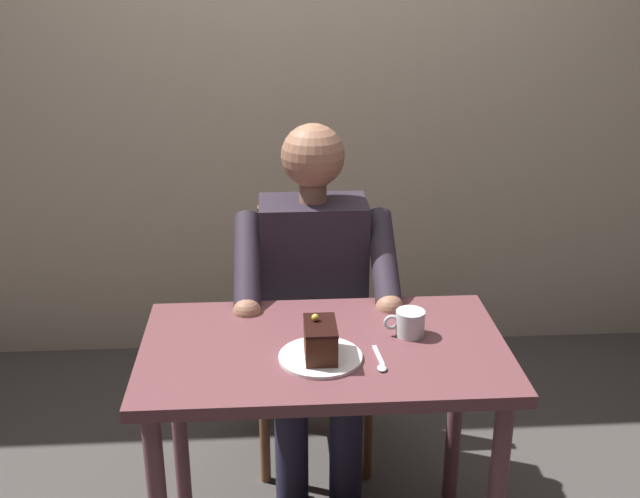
{
  "coord_description": "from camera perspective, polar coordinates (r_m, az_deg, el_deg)",
  "views": [
    {
      "loc": [
        0.14,
        1.93,
        1.78
      ],
      "look_at": [
        0.0,
        -0.1,
        0.99
      ],
      "focal_mm": 43.64,
      "sensor_mm": 36.0,
      "label": 1
    }
  ],
  "objects": [
    {
      "name": "cake_slice",
      "position": [
        2.1,
        0.03,
        -6.67
      ],
      "size": [
        0.09,
        0.14,
        0.11
      ],
      "color": "#402113",
      "rests_on": "dessert_plate"
    },
    {
      "name": "seated_person",
      "position": [
        2.63,
        -0.4,
        -3.95
      ],
      "size": [
        0.53,
        0.58,
        1.25
      ],
      "color": "#29222D",
      "rests_on": "ground"
    },
    {
      "name": "dessert_spoon",
      "position": [
        2.11,
        4.45,
        -8.29
      ],
      "size": [
        0.03,
        0.14,
        0.01
      ],
      "color": "silver",
      "rests_on": "dining_table"
    },
    {
      "name": "coffee_cup",
      "position": [
        2.24,
        6.58,
        -5.37
      ],
      "size": [
        0.12,
        0.08,
        0.08
      ],
      "color": "silver",
      "rests_on": "dining_table"
    },
    {
      "name": "dessert_plate",
      "position": [
        2.12,
        0.03,
        -7.93
      ],
      "size": [
        0.23,
        0.23,
        0.01
      ],
      "primitive_type": "cylinder",
      "color": "white",
      "rests_on": "dining_table"
    },
    {
      "name": "cafe_rear_panel",
      "position": [
        3.39,
        -1.46,
        16.6
      ],
      "size": [
        6.4,
        0.12,
        3.0
      ],
      "primitive_type": "cube",
      "color": "#BBAD93",
      "rests_on": "ground"
    },
    {
      "name": "dining_table",
      "position": [
        2.24,
        0.28,
        -9.41
      ],
      "size": [
        1.03,
        0.61,
        0.74
      ],
      "color": "brown",
      "rests_on": "ground"
    },
    {
      "name": "chair",
      "position": [
        2.85,
        -0.59,
        -5.29
      ],
      "size": [
        0.42,
        0.42,
        0.9
      ],
      "color": "brown",
      "rests_on": "ground"
    }
  ]
}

